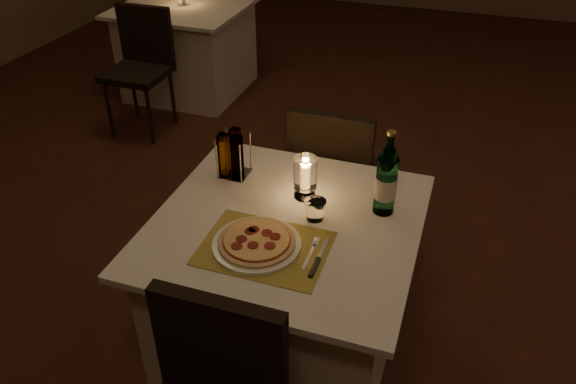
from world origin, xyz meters
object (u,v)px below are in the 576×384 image
(chair_far, at_px, (333,170))
(tumbler, at_px, (315,210))
(water_bottle, at_px, (386,181))
(pizza, at_px, (257,241))
(hurricane_candle, at_px, (305,174))
(neighbor_table_left, at_px, (189,49))
(main_table, at_px, (286,291))
(plate, at_px, (257,244))

(chair_far, distance_m, tumbler, 0.71)
(water_bottle, bearing_deg, tumbler, -150.26)
(pizza, height_order, water_bottle, water_bottle)
(hurricane_candle, relative_size, neighbor_table_left, 0.18)
(pizza, bearing_deg, water_bottle, 43.19)
(main_table, xyz_separation_m, tumbler, (0.10, 0.05, 0.41))
(tumbler, relative_size, water_bottle, 0.24)
(tumbler, bearing_deg, chair_far, 98.50)
(water_bottle, distance_m, neighbor_table_left, 3.13)
(neighbor_table_left, bearing_deg, plate, -57.78)
(tumbler, relative_size, neighbor_table_left, 0.08)
(chair_far, xyz_separation_m, pizza, (-0.05, -0.89, 0.22))
(hurricane_candle, bearing_deg, neighbor_table_left, 127.19)
(plate, height_order, neighbor_table_left, plate)
(tumbler, bearing_deg, water_bottle, 29.74)
(pizza, bearing_deg, plate, -4.09)
(plate, relative_size, pizza, 1.14)
(main_table, relative_size, neighbor_table_left, 1.00)
(tumbler, distance_m, water_bottle, 0.29)
(pizza, bearing_deg, neighbor_table_left, 122.22)
(main_table, bearing_deg, water_bottle, 28.51)
(chair_far, distance_m, plate, 0.92)
(main_table, height_order, plate, plate)
(pizza, height_order, hurricane_candle, hurricane_candle)
(water_bottle, bearing_deg, neighbor_table_left, 131.92)
(pizza, relative_size, tumbler, 3.35)
(plate, height_order, tumbler, tumbler)
(pizza, height_order, neighbor_table_left, pizza)
(main_table, relative_size, plate, 3.12)
(plate, bearing_deg, main_table, 74.48)
(tumbler, distance_m, neighbor_table_left, 3.07)
(chair_far, bearing_deg, plate, -93.20)
(pizza, relative_size, hurricane_candle, 1.57)
(main_table, relative_size, chair_far, 1.11)
(main_table, height_order, tumbler, tumbler)
(tumbler, relative_size, hurricane_candle, 0.47)
(pizza, relative_size, water_bottle, 0.80)
(tumbler, bearing_deg, pizza, -123.34)
(chair_far, bearing_deg, neighbor_table_left, 134.36)
(plate, distance_m, tumbler, 0.27)
(plate, relative_size, neighbor_table_left, 0.32)
(main_table, distance_m, chair_far, 0.74)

